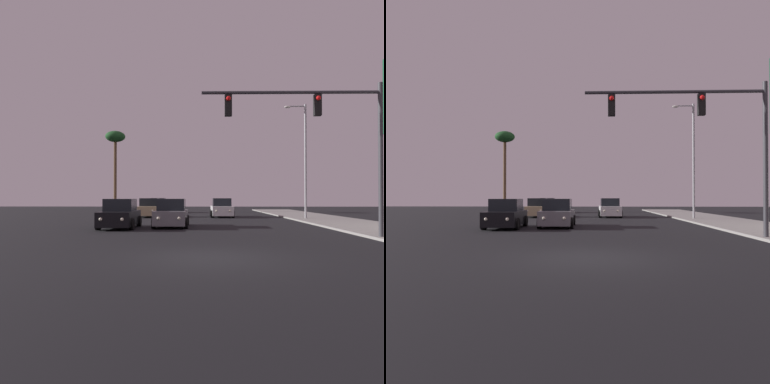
{
  "view_description": "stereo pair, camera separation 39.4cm",
  "coord_description": "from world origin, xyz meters",
  "views": [
    {
      "loc": [
        -0.33,
        -10.98,
        1.77
      ],
      "look_at": [
        -0.71,
        11.57,
        2.09
      ],
      "focal_mm": 35.0,
      "sensor_mm": 36.0,
      "label": 1
    },
    {
      "loc": [
        0.07,
        -10.97,
        1.77
      ],
      "look_at": [
        -0.71,
        11.57,
        2.09
      ],
      "focal_mm": 35.0,
      "sensor_mm": 36.0,
      "label": 2
    }
  ],
  "objects": [
    {
      "name": "ground_plane",
      "position": [
        0.0,
        0.0,
        0.0
      ],
      "size": [
        120.0,
        120.0,
        0.0
      ],
      "primitive_type": "plane",
      "color": "black"
    },
    {
      "name": "sidewalk_right",
      "position": [
        9.5,
        10.0,
        0.06
      ],
      "size": [
        5.0,
        60.0,
        0.12
      ],
      "color": "gray",
      "rests_on": "ground"
    },
    {
      "name": "car_black",
      "position": [
        -4.83,
        10.43,
        0.76
      ],
      "size": [
        2.04,
        4.32,
        1.68
      ],
      "rotation": [
        0.0,
        0.0,
        3.15
      ],
      "color": "black",
      "rests_on": "ground"
    },
    {
      "name": "car_grey",
      "position": [
        -1.94,
        11.43,
        0.76
      ],
      "size": [
        2.04,
        4.32,
        1.68
      ],
      "rotation": [
        0.0,
        0.0,
        3.13
      ],
      "color": "slate",
      "rests_on": "ground"
    },
    {
      "name": "car_silver",
      "position": [
        -4.95,
        32.12,
        0.76
      ],
      "size": [
        2.04,
        4.32,
        1.68
      ],
      "rotation": [
        0.0,
        0.0,
        3.15
      ],
      "color": "#B7B7BC",
      "rests_on": "ground"
    },
    {
      "name": "car_tan",
      "position": [
        -4.76,
        22.67,
        0.76
      ],
      "size": [
        2.04,
        4.34,
        1.68
      ],
      "rotation": [
        0.0,
        0.0,
        3.18
      ],
      "color": "tan",
      "rests_on": "ground"
    },
    {
      "name": "car_white",
      "position": [
        1.75,
        22.59,
        0.76
      ],
      "size": [
        2.04,
        4.32,
        1.68
      ],
      "rotation": [
        0.0,
        0.0,
        3.15
      ],
      "color": "silver",
      "rests_on": "ground"
    },
    {
      "name": "traffic_light_mast",
      "position": [
        5.16,
        4.87,
        4.74
      ],
      "size": [
        7.65,
        0.36,
        6.5
      ],
      "color": "#38383D",
      "rests_on": "sidewalk_right"
    },
    {
      "name": "street_lamp",
      "position": [
        8.0,
        18.61,
        5.12
      ],
      "size": [
        1.74,
        0.24,
        9.0
      ],
      "color": "#99999E",
      "rests_on": "sidewalk_right"
    },
    {
      "name": "palm_tree_far",
      "position": [
        -10.39,
        34.0,
        8.51
      ],
      "size": [
        2.4,
        2.4,
        9.79
      ],
      "color": "brown",
      "rests_on": "ground"
    }
  ]
}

